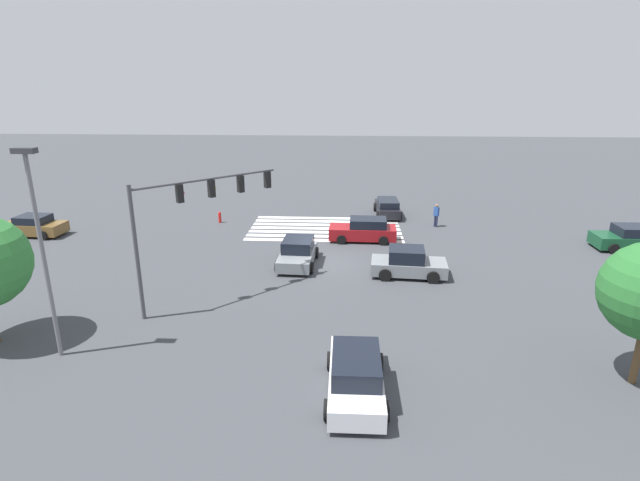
{
  "coord_description": "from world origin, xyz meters",
  "views": [
    {
      "loc": [
        -1.51,
        27.75,
        10.4
      ],
      "look_at": [
        0.0,
        0.0,
        1.41
      ],
      "focal_mm": 28.0,
      "sensor_mm": 36.0,
      "label": 1
    }
  ],
  "objects_px": {
    "fire_hydrant": "(220,217)",
    "car_2": "(364,230)",
    "car_5": "(356,375)",
    "pedestrian": "(436,214)",
    "car_1": "(298,253)",
    "street_light_pole_a": "(40,238)",
    "traffic_signal_mast": "(194,207)",
    "car_0": "(408,263)",
    "car_6": "(388,207)",
    "car_3": "(34,226)",
    "car_4": "(628,238)"
  },
  "relations": [
    {
      "from": "fire_hydrant",
      "to": "car_2",
      "type": "bearing_deg",
      "value": 160.42
    },
    {
      "from": "car_5",
      "to": "pedestrian",
      "type": "height_order",
      "value": "pedestrian"
    },
    {
      "from": "car_1",
      "to": "fire_hydrant",
      "type": "bearing_deg",
      "value": -138.79
    },
    {
      "from": "street_light_pole_a",
      "to": "traffic_signal_mast",
      "type": "bearing_deg",
      "value": -127.64
    },
    {
      "from": "traffic_signal_mast",
      "to": "car_1",
      "type": "distance_m",
      "value": 7.95
    },
    {
      "from": "car_2",
      "to": "fire_hydrant",
      "type": "relative_size",
      "value": 5.25
    },
    {
      "from": "car_0",
      "to": "fire_hydrant",
      "type": "xyz_separation_m",
      "value": [
        13.06,
        -10.1,
        -0.3
      ]
    },
    {
      "from": "traffic_signal_mast",
      "to": "street_light_pole_a",
      "type": "bearing_deg",
      "value": -172.64
    },
    {
      "from": "car_5",
      "to": "street_light_pole_a",
      "type": "bearing_deg",
      "value": 80.52
    },
    {
      "from": "street_light_pole_a",
      "to": "car_2",
      "type": "bearing_deg",
      "value": -128.77
    },
    {
      "from": "traffic_signal_mast",
      "to": "pedestrian",
      "type": "bearing_deg",
      "value": 0.02
    },
    {
      "from": "traffic_signal_mast",
      "to": "car_6",
      "type": "xyz_separation_m",
      "value": [
        -10.36,
        -16.71,
        -4.09
      ]
    },
    {
      "from": "car_0",
      "to": "car_3",
      "type": "xyz_separation_m",
      "value": [
        25.19,
        -6.16,
        -0.05
      ]
    },
    {
      "from": "pedestrian",
      "to": "car_0",
      "type": "bearing_deg",
      "value": 27.14
    },
    {
      "from": "traffic_signal_mast",
      "to": "car_2",
      "type": "distance_m",
      "value": 13.67
    },
    {
      "from": "car_1",
      "to": "pedestrian",
      "type": "height_order",
      "value": "pedestrian"
    },
    {
      "from": "car_1",
      "to": "car_5",
      "type": "relative_size",
      "value": 0.9
    },
    {
      "from": "pedestrian",
      "to": "fire_hydrant",
      "type": "bearing_deg",
      "value": -45.88
    },
    {
      "from": "car_0",
      "to": "car_5",
      "type": "xyz_separation_m",
      "value": [
        3.04,
        11.12,
        0.01
      ]
    },
    {
      "from": "car_0",
      "to": "car_6",
      "type": "distance_m",
      "value": 12.86
    },
    {
      "from": "car_1",
      "to": "car_4",
      "type": "xyz_separation_m",
      "value": [
        -20.89,
        -3.87,
        0.01
      ]
    },
    {
      "from": "car_3",
      "to": "pedestrian",
      "type": "bearing_deg",
      "value": -168.92
    },
    {
      "from": "car_2",
      "to": "pedestrian",
      "type": "distance_m",
      "value": 6.51
    },
    {
      "from": "traffic_signal_mast",
      "to": "street_light_pole_a",
      "type": "height_order",
      "value": "street_light_pole_a"
    },
    {
      "from": "car_4",
      "to": "car_5",
      "type": "height_order",
      "value": "car_5"
    },
    {
      "from": "car_6",
      "to": "street_light_pole_a",
      "type": "bearing_deg",
      "value": 145.04
    },
    {
      "from": "car_2",
      "to": "car_5",
      "type": "height_order",
      "value": "car_5"
    },
    {
      "from": "car_4",
      "to": "fire_hydrant",
      "type": "bearing_deg",
      "value": -9.45
    },
    {
      "from": "car_1",
      "to": "car_0",
      "type": "bearing_deg",
      "value": 79.54
    },
    {
      "from": "fire_hydrant",
      "to": "traffic_signal_mast",
      "type": "bearing_deg",
      "value": 100.29
    },
    {
      "from": "traffic_signal_mast",
      "to": "car_2",
      "type": "bearing_deg",
      "value": 5.65
    },
    {
      "from": "traffic_signal_mast",
      "to": "fire_hydrant",
      "type": "bearing_deg",
      "value": 55.29
    },
    {
      "from": "car_4",
      "to": "fire_hydrant",
      "type": "height_order",
      "value": "car_4"
    },
    {
      "from": "car_0",
      "to": "car_6",
      "type": "bearing_deg",
      "value": 95.29
    },
    {
      "from": "car_2",
      "to": "car_6",
      "type": "distance_m",
      "value": 6.93
    },
    {
      "from": "pedestrian",
      "to": "fire_hydrant",
      "type": "xyz_separation_m",
      "value": [
        16.23,
        -0.24,
        -0.54
      ]
    },
    {
      "from": "car_4",
      "to": "pedestrian",
      "type": "bearing_deg",
      "value": -21.17
    },
    {
      "from": "pedestrian",
      "to": "street_light_pole_a",
      "type": "bearing_deg",
      "value": 1.88
    },
    {
      "from": "car_5",
      "to": "car_6",
      "type": "relative_size",
      "value": 1.07
    },
    {
      "from": "car_3",
      "to": "car_2",
      "type": "bearing_deg",
      "value": -176.12
    },
    {
      "from": "traffic_signal_mast",
      "to": "car_6",
      "type": "bearing_deg",
      "value": 13.2
    },
    {
      "from": "car_1",
      "to": "street_light_pole_a",
      "type": "xyz_separation_m",
      "value": [
        8.39,
        10.7,
        4.18
      ]
    },
    {
      "from": "car_3",
      "to": "car_6",
      "type": "bearing_deg",
      "value": -161.37
    },
    {
      "from": "traffic_signal_mast",
      "to": "car_5",
      "type": "height_order",
      "value": "traffic_signal_mast"
    },
    {
      "from": "car_1",
      "to": "traffic_signal_mast",
      "type": "bearing_deg",
      "value": -35.61
    },
    {
      "from": "car_4",
      "to": "pedestrian",
      "type": "distance_m",
      "value": 12.31
    },
    {
      "from": "car_0",
      "to": "pedestrian",
      "type": "distance_m",
      "value": 10.36
    },
    {
      "from": "street_light_pole_a",
      "to": "car_6",
      "type": "bearing_deg",
      "value": -123.3
    },
    {
      "from": "car_0",
      "to": "street_light_pole_a",
      "type": "bearing_deg",
      "value": -143.33
    },
    {
      "from": "car_6",
      "to": "fire_hydrant",
      "type": "xyz_separation_m",
      "value": [
        12.89,
        2.76,
        -0.25
      ]
    }
  ]
}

